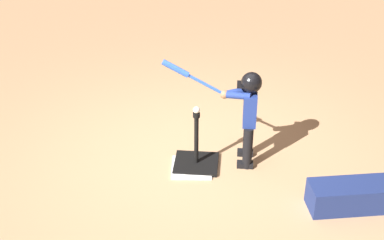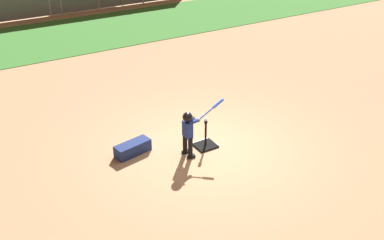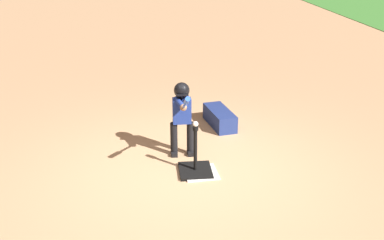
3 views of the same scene
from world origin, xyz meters
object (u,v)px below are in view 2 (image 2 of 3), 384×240
object	(u,v)px
batter_child	(189,128)
baseball	(206,120)
equipment_bag	(133,148)
batting_tee	(205,143)

from	to	relation	value
batter_child	baseball	bearing A→B (deg)	14.28
baseball	equipment_bag	distance (m)	1.78
batting_tee	batter_child	world-z (taller)	batter_child
baseball	equipment_bag	xyz separation A→B (m)	(-1.59, 0.59, -0.56)
batting_tee	equipment_bag	distance (m)	1.69
baseball	equipment_bag	size ratio (longest dim) A/B	0.09
equipment_bag	batting_tee	bearing A→B (deg)	-31.38
batter_child	baseball	world-z (taller)	batter_child
batting_tee	baseball	size ratio (longest dim) A/B	9.02
batting_tee	batter_child	size ratio (longest dim) A/B	0.55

